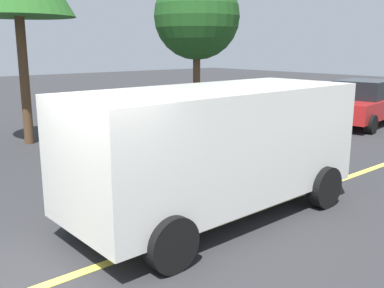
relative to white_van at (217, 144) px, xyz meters
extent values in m
plane|color=#2D2D30|center=(-2.98, -0.31, -1.27)|extent=(80.00, 80.00, 0.00)
cube|color=#E0D14C|center=(0.02, -0.31, -1.26)|extent=(28.00, 0.16, 0.01)
cube|color=silver|center=(-0.02, 0.00, 0.02)|extent=(5.22, 2.06, 1.82)
cube|color=black|center=(2.06, 0.02, 0.42)|extent=(0.18, 1.84, 0.80)
cylinder|color=black|center=(1.73, 1.02, -0.89)|extent=(0.76, 0.27, 0.76)
cylinder|color=black|center=(1.75, -0.98, -0.89)|extent=(0.76, 0.27, 0.76)
cylinder|color=black|center=(-1.80, 0.98, -0.89)|extent=(0.76, 0.27, 0.76)
cylinder|color=black|center=(-1.78, -1.02, -0.89)|extent=(0.76, 0.27, 0.76)
cube|color=red|center=(10.21, 3.00, -0.62)|extent=(4.46, 2.48, 0.66)
cube|color=black|center=(10.42, 3.03, 0.05)|extent=(2.25, 1.93, 0.66)
cylinder|color=black|center=(8.92, 1.86, -0.95)|extent=(0.67, 0.31, 0.64)
cylinder|color=black|center=(8.65, 3.72, -0.95)|extent=(0.67, 0.31, 0.64)
cylinder|color=black|center=(11.49, 4.14, -0.95)|extent=(0.67, 0.31, 0.64)
cylinder|color=#513823|center=(-0.34, 7.81, 0.58)|extent=(0.28, 0.28, 3.69)
cylinder|color=#513823|center=(4.83, 6.07, 0.26)|extent=(0.25, 0.25, 3.05)
sphere|color=#1E4C1C|center=(4.83, 6.07, 2.56)|extent=(2.82, 2.82, 2.82)
camera|label=1|loc=(-4.95, -5.15, 1.59)|focal=40.80mm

